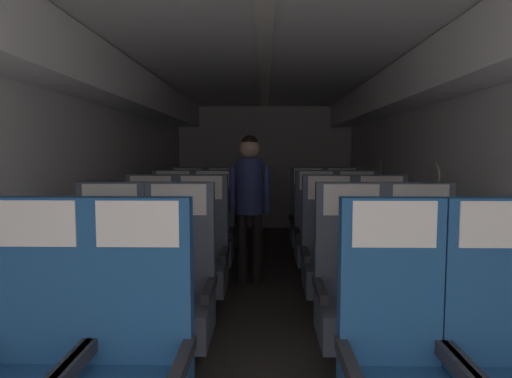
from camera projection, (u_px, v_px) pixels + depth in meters
The scene contains 23 objects.
ground at pixel (265, 300), 4.17m from camera, with size 3.39×8.29×0.02m, color #3D3833.
fuselage_shell at pixel (265, 125), 4.28m from camera, with size 3.27×7.94×2.26m.
seat_a_left_window at pixel (30, 365), 1.85m from camera, with size 0.48×0.50×1.19m.
seat_a_left_aisle at pixel (135, 366), 1.84m from camera, with size 0.48×0.50×1.19m.
seat_a_right_aisle at pixel (507, 369), 1.82m from camera, with size 0.48×0.50×1.19m.
seat_a_right_window at pixel (397, 368), 1.83m from camera, with size 0.48×0.50×1.19m.
seat_b_left_window at pixel (108, 292), 2.81m from camera, with size 0.48×0.50×1.19m.
seat_b_left_aisle at pixel (178, 293), 2.80m from camera, with size 0.48×0.50×1.19m.
seat_b_right_aisle at pixel (423, 294), 2.78m from camera, with size 0.48×0.50×1.19m.
seat_b_right_window at pixel (352, 294), 2.79m from camera, with size 0.48×0.50×1.19m.
seat_c_left_window at pixel (149, 257), 3.78m from camera, with size 0.48×0.50×1.19m.
seat_c_left_aisle at pixel (201, 257), 3.76m from camera, with size 0.48×0.50×1.19m.
seat_c_right_aisle at pixel (383, 258), 3.72m from camera, with size 0.48×0.50×1.19m.
seat_c_right_window at pixel (329, 258), 3.74m from camera, with size 0.48×0.50×1.19m.
seat_d_left_window at pixel (172, 236), 4.73m from camera, with size 0.48×0.50×1.19m.
seat_d_left_aisle at pixel (212, 236), 4.73m from camera, with size 0.48×0.50×1.19m.
seat_d_right_aisle at pixel (358, 236), 4.69m from camera, with size 0.48×0.50×1.19m.
seat_d_right_window at pixel (317, 236), 4.70m from camera, with size 0.48×0.50×1.19m.
seat_e_left_window at pixel (187, 222), 5.68m from camera, with size 0.48×0.50×1.19m.
seat_e_left_aisle at pixel (222, 222), 5.68m from camera, with size 0.48×0.50×1.19m.
seat_e_right_aisle at pixel (342, 222), 5.64m from camera, with size 0.48×0.50×1.19m.
seat_e_right_window at pixel (308, 222), 5.64m from camera, with size 0.48×0.50×1.19m.
flight_attendant at pixel (250, 193), 4.63m from camera, with size 0.43×0.28×1.56m.
Camera 1 is at (-0.00, -0.13, 1.39)m, focal length 30.99 mm.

